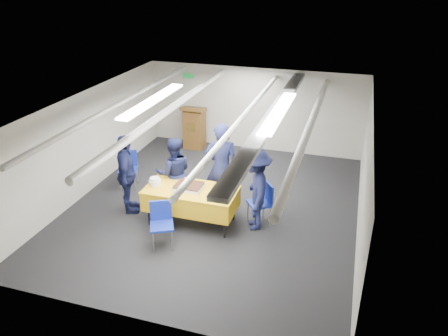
# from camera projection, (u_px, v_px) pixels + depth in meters

# --- Properties ---
(ground) EXTENTS (7.00, 7.00, 0.00)m
(ground) POSITION_uv_depth(u_px,v_px,m) (214.00, 206.00, 9.51)
(ground) COLOR black
(ground) RESTS_ON ground
(room_shell) EXTENTS (6.00, 7.00, 2.30)m
(room_shell) POSITION_uv_depth(u_px,v_px,m) (224.00, 122.00, 9.07)
(room_shell) COLOR beige
(room_shell) RESTS_ON ground
(serving_table) EXTENTS (1.83, 0.91, 0.77)m
(serving_table) POSITION_uv_depth(u_px,v_px,m) (191.00, 198.00, 8.68)
(serving_table) COLOR black
(serving_table) RESTS_ON ground
(sheet_cake) EXTENTS (0.56, 0.44, 0.10)m
(sheet_cake) POSITION_uv_depth(u_px,v_px,m) (189.00, 186.00, 8.59)
(sheet_cake) COLOR white
(sheet_cake) RESTS_ON serving_table
(plate_stack_left) EXTENTS (0.24, 0.24, 0.16)m
(plate_stack_left) POSITION_uv_depth(u_px,v_px,m) (155.00, 182.00, 8.72)
(plate_stack_left) COLOR white
(plate_stack_left) RESTS_ON serving_table
(plate_stack_right) EXTENTS (0.25, 0.25, 0.18)m
(plate_stack_right) POSITION_uv_depth(u_px,v_px,m) (223.00, 191.00, 8.33)
(plate_stack_right) COLOR white
(plate_stack_right) RESTS_ON serving_table
(podium) EXTENTS (0.62, 0.53, 1.25)m
(podium) POSITION_uv_depth(u_px,v_px,m) (194.00, 127.00, 12.31)
(podium) COLOR brown
(podium) RESTS_ON ground
(chair_near) EXTENTS (0.56, 0.56, 0.87)m
(chair_near) POSITION_uv_depth(u_px,v_px,m) (161.00, 219.00, 8.02)
(chair_near) COLOR gray
(chair_near) RESTS_ON ground
(chair_right) EXTENTS (0.59, 0.59, 0.87)m
(chair_right) POSITION_uv_depth(u_px,v_px,m) (263.00, 199.00, 8.71)
(chair_right) COLOR gray
(chair_right) RESTS_ON ground
(chair_left) EXTENTS (0.53, 0.53, 0.87)m
(chair_left) POSITION_uv_depth(u_px,v_px,m) (128.00, 165.00, 10.19)
(chair_left) COLOR gray
(chair_left) RESTS_ON ground
(sailor_a) EXTENTS (0.81, 0.64, 1.94)m
(sailor_a) POSITION_uv_depth(u_px,v_px,m) (222.00, 168.00, 9.02)
(sailor_a) COLOR black
(sailor_a) RESTS_ON ground
(sailor_b) EXTENTS (0.95, 0.87, 1.58)m
(sailor_b) POSITION_uv_depth(u_px,v_px,m) (174.00, 173.00, 9.20)
(sailor_b) COLOR black
(sailor_b) RESTS_ON ground
(sailor_c) EXTENTS (0.80, 1.09, 1.71)m
(sailor_c) POSITION_uv_depth(u_px,v_px,m) (127.00, 175.00, 8.98)
(sailor_c) COLOR black
(sailor_c) RESTS_ON ground
(sailor_d) EXTENTS (0.91, 1.22, 1.69)m
(sailor_d) POSITION_uv_depth(u_px,v_px,m) (255.00, 189.00, 8.43)
(sailor_d) COLOR black
(sailor_d) RESTS_ON ground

